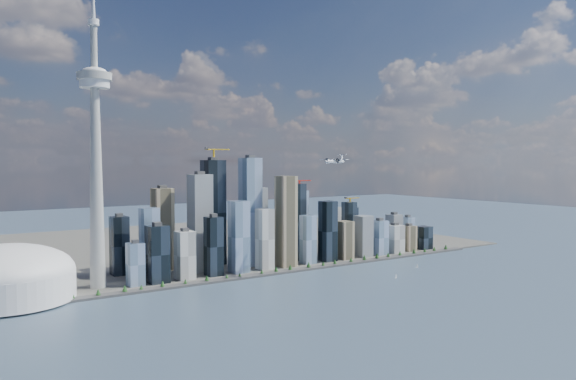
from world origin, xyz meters
TOP-DOWN VIEW (x-y plane):
  - ground at (0.00, 0.00)m, footprint 4000.00×4000.00m
  - seawall at (0.00, 250.00)m, footprint 1100.00×22.00m
  - land at (0.00, 700.00)m, footprint 1400.00×900.00m
  - shoreline_trees at (0.00, 250.00)m, footprint 960.53×7.20m
  - skyscraper_cluster at (59.62, 336.82)m, footprint 736.00×142.00m
  - needle_tower at (-300.00, 310.00)m, footprint 56.00×56.00m
  - dome_stadium at (-440.00, 300.00)m, footprint 200.00×200.00m
  - airplane at (88.72, 161.02)m, footprint 64.17×57.42m
  - sailboat_west at (179.81, 93.75)m, footprint 5.93×3.25m
  - sailboat_east at (288.14, 142.75)m, footprint 6.68×2.88m

SIDE VIEW (x-z plane):
  - ground at x=0.00m, z-range 0.00..0.00m
  - land at x=0.00m, z-range 0.00..3.00m
  - seawall at x=0.00m, z-range 0.00..4.00m
  - sailboat_west at x=179.81m, z-range -1.49..6.84m
  - sailboat_east at x=288.14m, z-range -1.65..7.57m
  - shoreline_trees at x=0.00m, z-range 4.38..13.18m
  - dome_stadium at x=-440.00m, z-range -3.56..82.44m
  - skyscraper_cluster at x=59.62m, z-range -45.97..194.34m
  - airplane at x=88.72m, z-range 207.50..223.63m
  - needle_tower at x=-300.00m, z-range -39.41..511.09m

